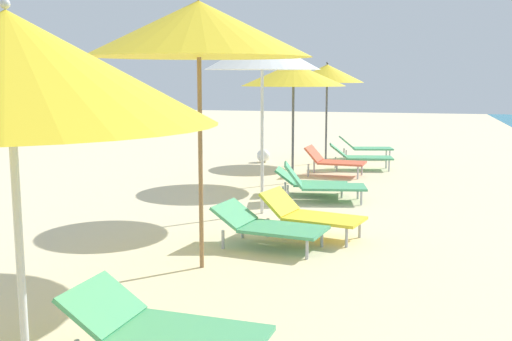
# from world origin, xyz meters

# --- Properties ---
(umbrella_third) EXTENTS (2.40, 2.40, 2.62)m
(umbrella_third) POSITION_xyz_m (-0.28, 5.97, 2.23)
(umbrella_third) COLOR silver
(umbrella_third) RESTS_ON ground
(lounger_third_shoreside) EXTENTS (1.59, 0.82, 0.55)m
(lounger_third_shoreside) POSITION_xyz_m (0.19, 7.03, 0.29)
(lounger_third_shoreside) COLOR #4CA572
(lounger_third_shoreside) RESTS_ON ground
(umbrella_fourth) EXTENTS (2.49, 2.49, 3.05)m
(umbrella_fourth) POSITION_xyz_m (-0.31, 9.37, 2.68)
(umbrella_fourth) COLOR olive
(umbrella_fourth) RESTS_ON ground
(lounger_fourth_shoreside) EXTENTS (1.49, 0.91, 0.54)m
(lounger_fourth_shoreside) POSITION_xyz_m (0.26, 10.37, 0.30)
(lounger_fourth_shoreside) COLOR #4CA572
(lounger_fourth_shoreside) RESTS_ON ground
(umbrella_fifth) EXTENTS (1.80, 1.80, 2.82)m
(umbrella_fifth) POSITION_xyz_m (-0.29, 12.28, 2.51)
(umbrella_fifth) COLOR silver
(umbrella_fifth) RESTS_ON ground
(lounger_fifth_shoreside) EXTENTS (1.51, 0.89, 0.68)m
(lounger_fifth_shoreside) POSITION_xyz_m (0.50, 13.43, 0.32)
(lounger_fifth_shoreside) COLOR #4CA572
(lounger_fifth_shoreside) RESTS_ON ground
(lounger_fifth_inland) EXTENTS (1.46, 0.93, 0.61)m
(lounger_fifth_inland) POSITION_xyz_m (0.69, 11.02, 0.32)
(lounger_fifth_inland) COLOR yellow
(lounger_fifth_inland) RESTS_ON ground
(umbrella_sixth) EXTENTS (2.10, 2.10, 2.49)m
(umbrella_sixth) POSITION_xyz_m (-0.34, 15.20, 2.20)
(umbrella_sixth) COLOR #4C4C51
(umbrella_sixth) RESTS_ON ground
(lounger_sixth_shoreside) EXTENTS (1.32, 0.74, 0.64)m
(lounger_sixth_shoreside) POSITION_xyz_m (0.36, 16.29, 0.34)
(lounger_sixth_shoreside) COLOR #D8593F
(lounger_sixth_shoreside) RESTS_ON ground
(lounger_sixth_inland) EXTENTS (1.37, 0.71, 0.49)m
(lounger_sixth_inland) POSITION_xyz_m (0.21, 14.04, 0.24)
(lounger_sixth_inland) COLOR #4CA572
(lounger_sixth_inland) RESTS_ON ground
(umbrella_farthest) EXTENTS (1.82, 1.82, 2.51)m
(umbrella_farthest) POSITION_xyz_m (-0.07, 18.29, 2.22)
(umbrella_farthest) COLOR #4C4C51
(umbrella_farthest) RESTS_ON ground
(lounger_farthest_shoreside) EXTENTS (1.47, 0.86, 0.58)m
(lounger_farthest_shoreside) POSITION_xyz_m (0.82, 19.34, 0.31)
(lounger_farthest_shoreside) COLOR #4CA572
(lounger_farthest_shoreside) RESTS_ON ground
(lounger_farthest_inland) EXTENTS (1.52, 0.83, 0.60)m
(lounger_farthest_inland) POSITION_xyz_m (0.84, 17.35, 0.32)
(lounger_farthest_inland) COLOR #4CA572
(lounger_farthest_inland) RESTS_ON ground
(beach_ball) EXTENTS (0.33, 0.33, 0.33)m
(beach_ball) POSITION_xyz_m (-1.62, 18.03, 0.17)
(beach_ball) COLOR white
(beach_ball) RESTS_ON ground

